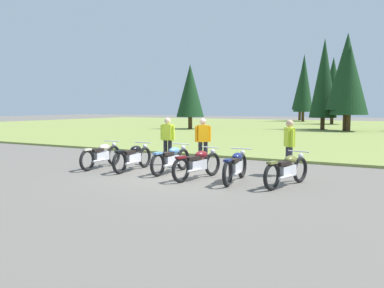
# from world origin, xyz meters

# --- Properties ---
(ground_plane) EXTENTS (140.00, 140.00, 0.00)m
(ground_plane) POSITION_xyz_m (0.00, 0.00, 0.00)
(ground_plane) COLOR #605B54
(grass_moorland) EXTENTS (80.00, 44.00, 0.10)m
(grass_moorland) POSITION_xyz_m (0.00, 26.26, 0.05)
(grass_moorland) COLOR olive
(grass_moorland) RESTS_ON ground
(motorcycle_cream) EXTENTS (0.62, 2.10, 0.88)m
(motorcycle_cream) POSITION_xyz_m (-3.13, 0.00, 0.44)
(motorcycle_cream) COLOR black
(motorcycle_cream) RESTS_ON ground
(motorcycle_black) EXTENTS (0.62, 2.10, 0.88)m
(motorcycle_black) POSITION_xyz_m (-1.87, 0.08, 0.44)
(motorcycle_black) COLOR black
(motorcycle_black) RESTS_ON ground
(motorcycle_sky_blue) EXTENTS (0.62, 2.10, 0.88)m
(motorcycle_sky_blue) POSITION_xyz_m (-0.55, 0.26, 0.44)
(motorcycle_sky_blue) COLOR black
(motorcycle_sky_blue) RESTS_ON ground
(motorcycle_maroon) EXTENTS (0.70, 2.07, 0.88)m
(motorcycle_maroon) POSITION_xyz_m (0.64, -0.25, 0.44)
(motorcycle_maroon) COLOR black
(motorcycle_maroon) RESTS_ON ground
(motorcycle_navy) EXTENTS (0.62, 2.10, 0.88)m
(motorcycle_navy) POSITION_xyz_m (1.76, -0.16, 0.44)
(motorcycle_navy) COLOR black
(motorcycle_navy) RESTS_ON ground
(motorcycle_olive) EXTENTS (0.79, 2.05, 0.88)m
(motorcycle_olive) POSITION_xyz_m (3.15, -0.06, 0.44)
(motorcycle_olive) COLOR black
(motorcycle_olive) RESTS_ON ground
(rider_in_hivis_vest) EXTENTS (0.39, 0.47, 1.67)m
(rider_in_hivis_vest) POSITION_xyz_m (2.80, 1.47, 0.95)
(rider_in_hivis_vest) COLOR #2D2D38
(rider_in_hivis_vest) RESTS_ON ground
(rider_with_back_turned) EXTENTS (0.45, 0.40, 1.67)m
(rider_with_back_turned) POSITION_xyz_m (-0.15, 1.66, 0.95)
(rider_with_back_turned) COLOR black
(rider_with_back_turned) RESTS_ON ground
(rider_checking_bike) EXTENTS (0.55, 0.25, 1.67)m
(rider_checking_bike) POSITION_xyz_m (-1.54, 1.65, 0.95)
(rider_checking_bike) COLOR black
(rider_checking_bike) RESTS_ON ground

